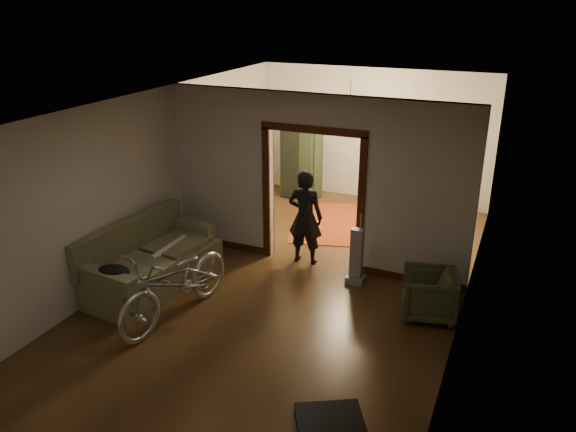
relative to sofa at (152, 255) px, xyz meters
The scene contains 22 objects.
floor 2.24m from the sofa, 27.28° to the left, with size 5.00×8.50×0.01m, color #3A2412.
ceiling 3.16m from the sofa, 27.28° to the left, with size 5.00×8.50×0.01m, color white.
wall_back 5.67m from the sofa, 69.74° to the left, with size 5.00×0.02×2.80m, color beige.
wall_left 1.45m from the sofa, 119.35° to the left, with size 0.02×8.50×2.80m, color beige.
wall_right 4.64m from the sofa, 12.69° to the left, with size 0.02×8.50×2.80m, color beige.
partition_wall 2.76m from the sofa, 42.07° to the left, with size 5.00×0.14×2.80m, color beige.
door_casing 2.68m from the sofa, 42.07° to the left, with size 1.74×0.20×2.32m, color #3A1A0D.
far_window 5.93m from the sofa, 63.14° to the left, with size 0.98×0.06×1.28m, color black.
chandelier 4.40m from the sofa, 61.02° to the left, with size 0.24×0.24×0.24m, color #FFE0A5.
light_switch 3.50m from the sofa, 29.27° to the left, with size 0.08×0.01×0.12m, color silver.
sofa is the anchor object (origin of this frame).
rolled_paper 0.32m from the sofa, 71.57° to the left, with size 0.11×0.11×0.86m, color beige.
jacket 0.93m from the sofa, 86.86° to the right, with size 0.48×0.36×0.14m, color black.
bicycle 1.06m from the sofa, 36.18° to the right, with size 0.72×2.08×1.09m, color silver.
armchair 4.09m from the sofa, 11.20° to the left, with size 0.71×0.73×0.66m, color #3F4929.
vacuum 3.10m from the sofa, 25.00° to the left, with size 0.28×0.22×0.91m, color gray.
person 2.50m from the sofa, 43.16° to the left, with size 0.58×0.38×1.60m, color black.
oriental_rug 3.97m from the sofa, 63.31° to the left, with size 1.68×2.21×0.02m, color maroon.
locker 4.74m from the sofa, 83.61° to the left, with size 0.82×0.45×1.63m, color #293620.
globe 4.94m from the sofa, 83.61° to the left, with size 0.27×0.27×0.27m, color #1E5972.
desk 5.59m from the sofa, 57.59° to the left, with size 1.05×0.59×0.77m, color black.
desk_chair 5.05m from the sofa, 61.57° to the left, with size 0.36×0.36×0.80m, color black.
Camera 1 is at (2.98, -7.20, 4.17)m, focal length 35.00 mm.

